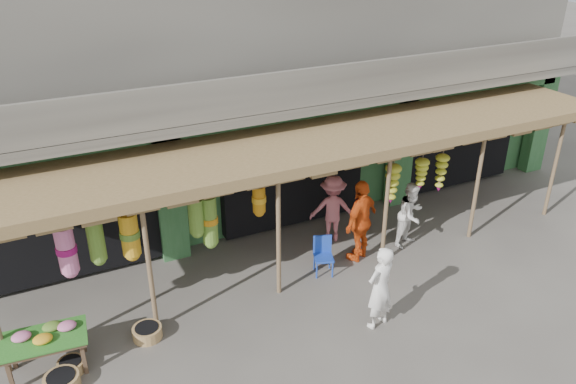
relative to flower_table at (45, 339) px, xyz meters
name	(u,v)px	position (x,y,z in m)	size (l,w,h in m)	color
ground	(338,269)	(5.86, 0.46, -0.65)	(80.00, 80.00, 0.00)	#514C47
building	(247,65)	(5.86, 5.33, 2.72)	(16.40, 6.80, 7.00)	gray
awning	(316,146)	(5.70, 1.27, 1.93)	(14.00, 2.70, 2.79)	brown
flower_table	(45,339)	(0.00, 0.00, 0.00)	(1.41, 0.91, 0.81)	#4F3A29
blue_chair	(323,253)	(5.51, 0.52, -0.19)	(0.50, 0.51, 0.83)	#1B3EB1
basket_left	(147,333)	(1.64, 0.07, -0.54)	(0.53, 0.53, 0.22)	olive
basket_mid	(62,382)	(0.12, -0.50, -0.54)	(0.57, 0.57, 0.22)	olive
basket_right	(71,366)	(0.30, -0.20, -0.55)	(0.45, 0.45, 0.20)	#A7834D
person_front	(380,288)	(5.57, -1.45, 0.18)	(0.61, 0.40, 1.67)	white
person_right	(411,214)	(7.86, 0.64, 0.12)	(0.75, 0.58, 1.54)	silver
person_vendor	(361,220)	(6.50, 0.64, 0.29)	(1.11, 0.46, 1.89)	#D34A13
person_shopper	(333,209)	(6.36, 1.60, 0.16)	(1.05, 0.60, 1.62)	#C96A74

